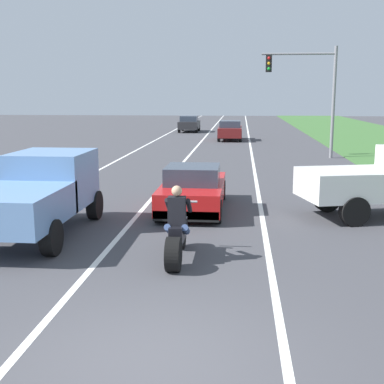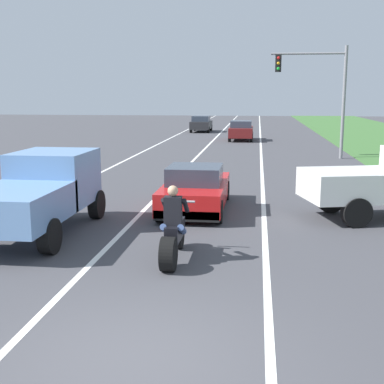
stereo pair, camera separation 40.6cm
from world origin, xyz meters
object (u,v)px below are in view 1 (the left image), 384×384
pickup_truck_left_lane_light_blue (40,191)px  distant_car_further_ahead (189,124)px  distant_car_far_ahead (230,130)px  sports_car_red (193,190)px  motorcycle_with_rider (177,234)px  traffic_light_mast_near (312,85)px

pickup_truck_left_lane_light_blue → distant_car_further_ahead: pickup_truck_left_lane_light_blue is taller
distant_car_far_ahead → distant_car_further_ahead: 9.67m
sports_car_red → distant_car_far_ahead: (0.57, 24.34, 0.14)m
sports_car_red → distant_car_further_ahead: size_ratio=1.08×
pickup_truck_left_lane_light_blue → distant_car_further_ahead: 36.25m
sports_car_red → distant_car_further_ahead: 33.31m
sports_car_red → pickup_truck_left_lane_light_blue: bearing=-138.4°
pickup_truck_left_lane_light_blue → motorcycle_with_rider: bearing=-26.1°
motorcycle_with_rider → traffic_light_mast_near: size_ratio=0.37×
distant_car_far_ahead → traffic_light_mast_near: bearing=-66.6°
traffic_light_mast_near → motorcycle_with_rider: bearing=-105.2°
traffic_light_mast_near → distant_car_far_ahead: 12.04m
motorcycle_with_rider → distant_car_far_ahead: (0.45, 29.24, 0.18)m
motorcycle_with_rider → distant_car_further_ahead: 38.20m
motorcycle_with_rider → distant_car_further_ahead: (-3.58, 38.03, 0.18)m
sports_car_red → pickup_truck_left_lane_light_blue: pickup_truck_left_lane_light_blue is taller
motorcycle_with_rider → pickup_truck_left_lane_light_blue: bearing=153.9°
pickup_truck_left_lane_light_blue → distant_car_further_ahead: bearing=89.9°
motorcycle_with_rider → sports_car_red: bearing=91.4°
distant_car_far_ahead → motorcycle_with_rider: bearing=-90.9°
sports_car_red → motorcycle_with_rider: bearing=-88.6°
motorcycle_with_rider → sports_car_red: (-0.12, 4.90, 0.04)m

